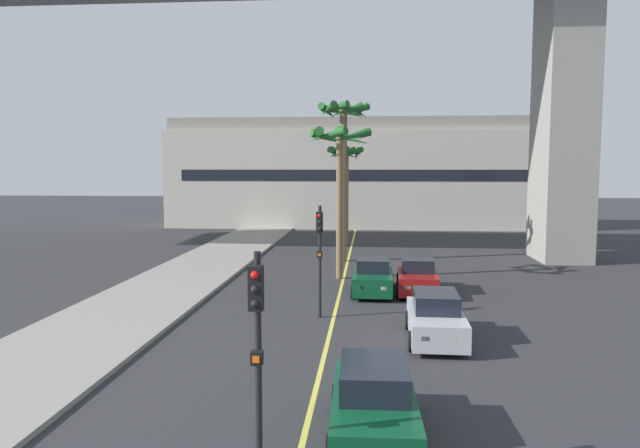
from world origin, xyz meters
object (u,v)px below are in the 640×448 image
object	(u,v)px
car_queue_third	(436,318)
palm_tree_near_median	(340,154)
palm_tree_far_median	(344,135)
car_queue_second	(417,277)
car_queue_fourth	(374,404)
traffic_light_median_near	(257,339)
traffic_light_median_far	(320,246)
palm_tree_mid_median	(345,169)
car_queue_front	(373,277)

from	to	relation	value
car_queue_third	palm_tree_near_median	distance (m)	12.35
palm_tree_far_median	car_queue_third	bearing A→B (deg)	-76.80
car_queue_second	car_queue_fourth	bearing A→B (deg)	-97.79
traffic_light_median_near	palm_tree_near_median	world-z (taller)	palm_tree_near_median
car_queue_fourth	traffic_light_median_far	xyz separation A→B (m)	(-1.97, 9.76, 1.99)
car_queue_fourth	palm_tree_mid_median	size ratio (longest dim) A/B	0.58
car_queue_front	palm_tree_far_median	distance (m)	11.25
car_queue_front	traffic_light_median_near	world-z (taller)	traffic_light_median_near
traffic_light_median_near	palm_tree_near_median	xyz separation A→B (m)	(0.34, 19.86, 3.54)
car_queue_third	traffic_light_median_far	size ratio (longest dim) A/B	0.98
car_queue_fourth	car_queue_second	bearing A→B (deg)	82.21
palm_tree_near_median	car_queue_second	bearing A→B (deg)	-39.56
car_queue_front	traffic_light_median_near	size ratio (longest dim) A/B	0.98
car_queue_fourth	traffic_light_median_far	size ratio (longest dim) A/B	0.98
traffic_light_median_far	car_queue_third	bearing A→B (deg)	-32.35
traffic_light_median_far	palm_tree_far_median	bearing A→B (deg)	88.96
palm_tree_far_median	traffic_light_median_far	bearing A→B (deg)	-91.04
traffic_light_median_near	car_queue_front	bearing A→B (deg)	83.04
car_queue_front	palm_tree_mid_median	world-z (taller)	palm_tree_mid_median
car_queue_front	palm_tree_near_median	size ratio (longest dim) A/B	0.54
palm_tree_near_median	palm_tree_far_median	world-z (taller)	palm_tree_far_median
car_queue_third	palm_tree_mid_median	bearing A→B (deg)	99.46
car_queue_front	palm_tree_near_median	distance (m)	6.63
car_queue_second	traffic_light_median_near	xyz separation A→B (m)	(-4.00, -16.85, 1.99)
palm_tree_far_median	car_queue_fourth	bearing A→B (deg)	-85.75
car_queue_front	car_queue_third	world-z (taller)	same
car_queue_front	car_queue_fourth	distance (m)	14.38
car_queue_front	palm_tree_far_median	size ratio (longest dim) A/B	0.44
car_queue_front	car_queue_second	world-z (taller)	same
car_queue_second	palm_tree_near_median	size ratio (longest dim) A/B	0.55
traffic_light_median_far	palm_tree_far_median	xyz separation A→B (m)	(0.24, 13.47, 4.74)
car_queue_front	traffic_light_median_far	xyz separation A→B (m)	(-2.00, -4.62, 1.99)
traffic_light_median_near	palm_tree_far_median	size ratio (longest dim) A/B	0.45
car_queue_fourth	car_queue_third	bearing A→B (deg)	74.32
car_queue_third	palm_tree_near_median	bearing A→B (deg)	109.48
car_queue_front	car_queue_second	xyz separation A→B (m)	(1.97, 0.24, 0.00)
car_queue_front	palm_tree_near_median	bearing A→B (deg)	117.33
traffic_light_median_near	palm_tree_far_median	xyz separation A→B (m)	(0.27, 25.45, 4.74)
car_queue_front	traffic_light_median_far	distance (m)	5.41
car_queue_fourth	traffic_light_median_far	world-z (taller)	traffic_light_median_far
car_queue_third	traffic_light_median_near	bearing A→B (deg)	-113.06
car_queue_second	palm_tree_mid_median	world-z (taller)	palm_tree_mid_median
car_queue_front	car_queue_second	size ratio (longest dim) A/B	0.99
car_queue_front	car_queue_fourth	bearing A→B (deg)	-90.12
car_queue_fourth	palm_tree_far_median	bearing A→B (deg)	94.25
traffic_light_median_far	palm_tree_near_median	world-z (taller)	palm_tree_near_median
traffic_light_median_near	car_queue_third	bearing A→B (deg)	66.94
car_queue_front	car_queue_fourth	world-z (taller)	same
traffic_light_median_near	palm_tree_far_median	distance (m)	25.89
car_queue_front	palm_tree_mid_median	distance (m)	17.54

